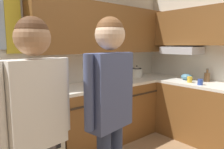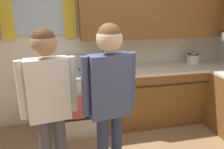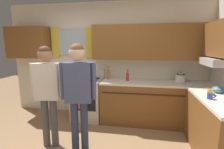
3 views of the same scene
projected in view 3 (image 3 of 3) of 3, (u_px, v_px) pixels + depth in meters
name	position (u px, v px, depth m)	size (l,w,h in m)	color
back_wall_unit	(108.00, 53.00, 3.72)	(4.60, 0.42, 2.60)	silver
kitchen_counter_run	(173.00, 110.00, 3.06)	(2.27, 1.93, 0.90)	brown
stove_oven	(88.00, 98.00, 3.70)	(0.65, 0.67, 1.10)	beige
bottle_sauce_red	(128.00, 77.00, 3.48)	(0.06, 0.06, 0.25)	red
bottle_oil_amber	(108.00, 74.00, 3.65)	(0.06, 0.06, 0.29)	#B27223
mug_mustard_yellow	(210.00, 92.00, 2.49)	(0.12, 0.08, 0.09)	gold
mug_cobalt_blue	(210.00, 96.00, 2.31)	(0.11, 0.07, 0.08)	#2D479E
stovetop_kettle	(181.00, 77.00, 3.40)	(0.27, 0.20, 0.21)	silver
mixing_bowl	(218.00, 90.00, 2.62)	(0.19, 0.19, 0.10)	teal
adult_left	(47.00, 85.00, 2.55)	(0.51, 0.22, 1.64)	#4C4C51
adult_in_plaid	(78.00, 87.00, 2.37)	(0.51, 0.23, 1.68)	#2D3856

